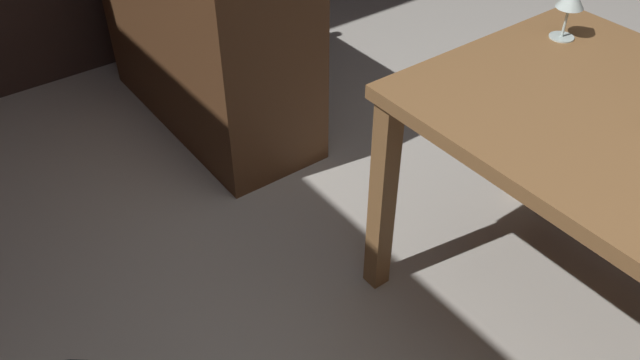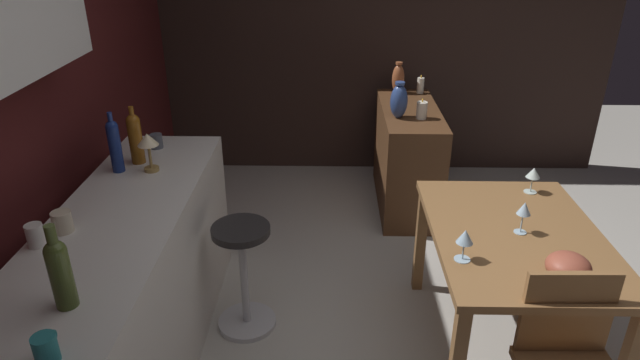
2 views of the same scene
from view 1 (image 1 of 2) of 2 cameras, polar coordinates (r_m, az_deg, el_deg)
name	(u,v)px [view 1 (image 1 of 2)]	position (r m, az deg, el deg)	size (l,w,h in m)	color
sideboard_cabinet	(205,32)	(2.72, -10.21, 12.89)	(1.10, 0.44, 0.82)	#56351E
wine_glass_left	(571,0)	(1.99, 21.49, 14.72)	(0.08, 0.08, 0.15)	silver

